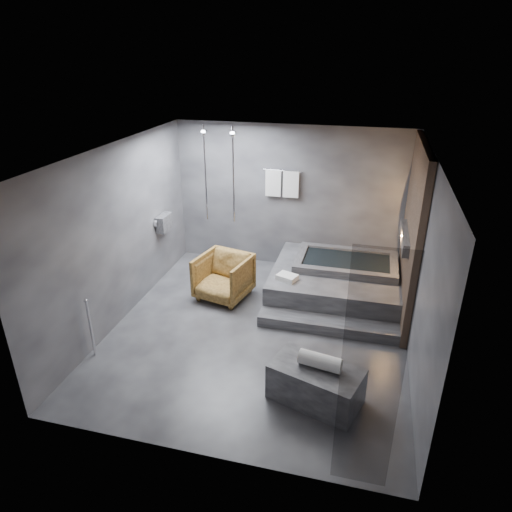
# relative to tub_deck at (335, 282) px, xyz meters

# --- Properties ---
(room) EXTENTS (5.00, 5.04, 2.82)m
(room) POSITION_rel_tub_deck_xyz_m (-0.65, -1.21, 1.48)
(room) COLOR #2A2A2D
(room) RESTS_ON ground
(tub_deck) EXTENTS (2.20, 2.00, 0.50)m
(tub_deck) POSITION_rel_tub_deck_xyz_m (0.00, 0.00, 0.00)
(tub_deck) COLOR #2F2F31
(tub_deck) RESTS_ON ground
(tub_step) EXTENTS (2.20, 0.36, 0.18)m
(tub_step) POSITION_rel_tub_deck_xyz_m (0.00, -1.18, -0.16)
(tub_step) COLOR #2F2F31
(tub_step) RESTS_ON ground
(concrete_bench) EXTENTS (1.24, 0.92, 0.50)m
(concrete_bench) POSITION_rel_tub_deck_xyz_m (0.02, -2.78, -0.00)
(concrete_bench) COLOR #313134
(concrete_bench) RESTS_ON ground
(driftwood_chair) EXTENTS (1.02, 1.04, 0.79)m
(driftwood_chair) POSITION_rel_tub_deck_xyz_m (-1.91, -0.58, 0.15)
(driftwood_chair) COLOR #4E3313
(driftwood_chair) RESTS_ON ground
(rolled_towel) EXTENTS (0.55, 0.28, 0.19)m
(rolled_towel) POSITION_rel_tub_deck_xyz_m (0.05, -2.77, 0.34)
(rolled_towel) COLOR white
(rolled_towel) RESTS_ON concrete_bench
(deck_towel) EXTENTS (0.39, 0.34, 0.09)m
(deck_towel) POSITION_rel_tub_deck_xyz_m (-0.77, -0.59, 0.29)
(deck_towel) COLOR white
(deck_towel) RESTS_ON tub_deck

